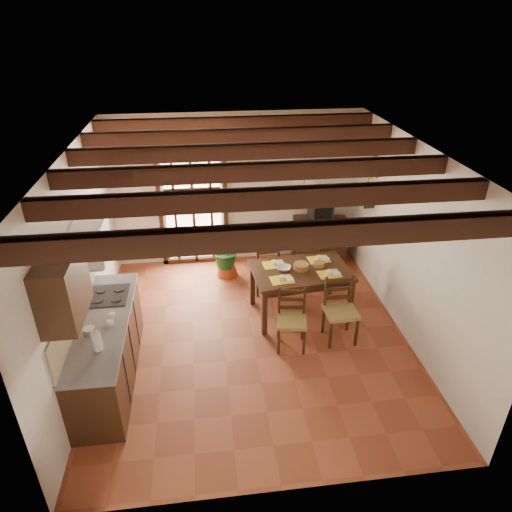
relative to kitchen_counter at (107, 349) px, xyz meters
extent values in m
plane|color=brown|center=(1.96, 0.60, -0.47)|extent=(5.00, 5.00, 0.00)
cube|color=silver|center=(1.96, 3.10, 0.93)|extent=(4.50, 0.02, 2.80)
cube|color=silver|center=(1.96, -1.90, 0.93)|extent=(4.50, 0.02, 2.80)
cube|color=silver|center=(-0.29, 0.60, 0.93)|extent=(0.02, 5.00, 2.80)
cube|color=silver|center=(4.21, 0.60, 0.93)|extent=(0.02, 5.00, 2.80)
cube|color=white|center=(1.96, 0.60, 2.33)|extent=(4.50, 5.00, 0.02)
cube|color=black|center=(1.96, -1.50, 2.22)|extent=(4.50, 0.14, 0.20)
cube|color=black|center=(1.96, -0.66, 2.22)|extent=(4.50, 0.14, 0.20)
cube|color=black|center=(1.96, 0.18, 2.22)|extent=(4.50, 0.14, 0.20)
cube|color=black|center=(1.96, 1.02, 2.22)|extent=(4.50, 0.14, 0.20)
cube|color=black|center=(1.96, 1.86, 2.22)|extent=(4.50, 0.14, 0.20)
cube|color=black|center=(1.96, 2.70, 2.22)|extent=(4.50, 0.14, 0.20)
cube|color=white|center=(1.16, 3.09, 0.63)|extent=(1.01, 0.02, 2.11)
cube|color=#341E10|center=(1.16, 3.04, 1.77)|extent=(1.26, 0.10, 0.08)
cube|color=#341E10|center=(0.57, 3.04, 0.63)|extent=(0.08, 0.10, 2.28)
cube|color=#341E10|center=(1.75, 3.04, 0.63)|extent=(0.08, 0.10, 2.28)
cube|color=#341E10|center=(1.16, 3.02, 0.63)|extent=(1.01, 0.03, 2.02)
cube|color=#341E10|center=(0.01, 0.00, -0.03)|extent=(0.60, 2.20, 0.88)
cube|color=slate|center=(0.01, 0.00, 0.43)|extent=(0.64, 2.25, 0.04)
cube|color=tan|center=(-0.28, 0.00, 0.66)|extent=(0.02, 2.20, 0.50)
cube|color=#341E10|center=(-0.12, -0.70, 1.38)|extent=(0.35, 0.80, 0.70)
cube|color=white|center=(-0.09, 0.55, 1.28)|extent=(0.38, 0.60, 0.50)
cube|color=silver|center=(-0.09, 0.55, 1.01)|extent=(0.32, 0.55, 0.04)
cube|color=black|center=(0.01, 0.55, 0.45)|extent=(0.50, 0.55, 0.02)
cylinder|color=white|center=(0.06, -0.55, 0.56)|extent=(0.11, 0.11, 0.24)
cylinder|color=silver|center=(-0.09, -0.25, 0.48)|extent=(0.14, 0.14, 0.10)
cube|color=#351E11|center=(2.77, 1.12, 0.30)|extent=(1.56, 1.09, 0.05)
cube|color=#351E11|center=(2.77, 1.12, 0.22)|extent=(1.41, 0.98, 0.11)
cube|color=#351E11|center=(3.40, 1.60, -0.10)|extent=(0.08, 0.08, 0.75)
cube|color=#351E11|center=(2.05, 1.47, -0.10)|extent=(0.08, 0.08, 0.75)
cube|color=#351E11|center=(3.48, 0.78, -0.10)|extent=(0.08, 0.08, 0.75)
cube|color=#351E11|center=(2.13, 0.65, -0.10)|extent=(0.08, 0.08, 0.75)
cube|color=olive|center=(2.47, 0.32, -0.03)|extent=(0.47, 0.45, 0.05)
cube|color=#341E10|center=(2.50, 0.48, 0.19)|extent=(0.41, 0.10, 0.45)
cube|color=#341E10|center=(2.47, 0.32, -0.25)|extent=(0.45, 0.43, 0.44)
cube|color=olive|center=(3.21, 0.39, 0.01)|extent=(0.47, 0.45, 0.05)
cube|color=#341E10|center=(3.20, 0.57, 0.26)|extent=(0.45, 0.06, 0.49)
cube|color=#341E10|center=(3.21, 0.39, -0.23)|extent=(0.45, 0.42, 0.48)
cube|color=olive|center=(2.32, 1.85, -0.03)|extent=(0.45, 0.43, 0.05)
cube|color=#341E10|center=(2.34, 1.69, 0.19)|extent=(0.41, 0.08, 0.45)
cube|color=#341E10|center=(2.32, 1.85, -0.25)|extent=(0.43, 0.41, 0.44)
cube|color=olive|center=(3.06, 1.93, 0.00)|extent=(0.47, 0.45, 0.05)
cube|color=#341E10|center=(3.05, 1.75, 0.24)|extent=(0.44, 0.06, 0.48)
cube|color=#341E10|center=(3.06, 1.93, -0.24)|extent=(0.44, 0.42, 0.47)
cube|color=yellow|center=(2.40, 0.89, 0.38)|extent=(0.34, 0.25, 0.01)
cube|color=yellow|center=(3.14, 0.89, 0.38)|extent=(0.34, 0.25, 0.01)
cube|color=yellow|center=(2.40, 1.35, 0.38)|extent=(0.34, 0.25, 0.01)
cube|color=yellow|center=(3.14, 1.35, 0.38)|extent=(0.34, 0.25, 0.01)
cylinder|color=olive|center=(2.77, 1.12, 0.42)|extent=(0.23, 0.23, 0.09)
imported|color=white|center=(2.50, 1.15, 0.36)|extent=(0.27, 0.27, 0.05)
cube|color=#341E10|center=(3.49, 2.83, -0.05)|extent=(1.06, 0.60, 0.85)
cube|color=black|center=(3.49, 2.83, 0.57)|extent=(0.41, 0.37, 0.35)
cube|color=black|center=(3.49, 2.64, 0.57)|extent=(0.33, 0.03, 0.26)
cube|color=white|center=(3.46, 3.08, 1.28)|extent=(0.25, 0.03, 0.32)
cone|color=#9B3616|center=(1.70, 2.44, -0.36)|extent=(0.39, 0.39, 0.24)
imported|color=#144C19|center=(1.70, 2.44, 0.10)|extent=(1.99, 1.84, 1.84)
cube|color=#341E10|center=(4.10, 2.20, 1.08)|extent=(0.20, 0.42, 0.03)
cube|color=#341E10|center=(4.10, 2.03, 0.99)|extent=(0.18, 0.03, 0.18)
cube|color=#341E10|center=(4.10, 2.37, 0.99)|extent=(0.18, 0.03, 0.18)
imported|color=#B2BFB2|center=(4.10, 2.20, 1.18)|extent=(0.15, 0.15, 0.15)
sphere|color=yellow|center=(4.10, 2.20, 1.39)|extent=(0.14, 0.14, 0.14)
cylinder|color=#144C19|center=(4.10, 2.20, 1.24)|extent=(0.01, 0.01, 0.28)
cube|color=brown|center=(4.18, 2.20, 1.58)|extent=(0.03, 0.32, 0.32)
cube|color=#C3B292|center=(4.17, 2.20, 1.58)|extent=(0.01, 0.26, 0.26)
cylinder|color=black|center=(2.77, 1.22, 1.98)|extent=(0.01, 0.01, 0.70)
cone|color=beige|center=(2.77, 1.22, 1.61)|extent=(0.36, 0.36, 0.14)
sphere|color=#FFD88C|center=(2.77, 1.22, 1.53)|extent=(0.09, 0.09, 0.09)
camera|label=1|loc=(1.33, -4.78, 3.84)|focal=32.00mm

